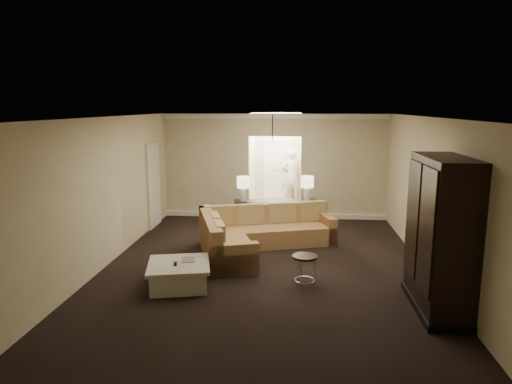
# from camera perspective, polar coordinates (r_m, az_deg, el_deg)

# --- Properties ---
(ground) EXTENTS (8.00, 8.00, 0.00)m
(ground) POSITION_cam_1_polar(r_m,az_deg,el_deg) (8.71, 1.01, -9.43)
(ground) COLOR black
(ground) RESTS_ON ground
(wall_back) EXTENTS (6.00, 0.04, 2.80)m
(wall_back) POSITION_cam_1_polar(r_m,az_deg,el_deg) (12.27, 2.35, 3.23)
(wall_back) COLOR beige
(wall_back) RESTS_ON ground
(wall_front) EXTENTS (6.00, 0.04, 2.80)m
(wall_front) POSITION_cam_1_polar(r_m,az_deg,el_deg) (4.49, -2.58, -10.17)
(wall_front) COLOR beige
(wall_front) RESTS_ON ground
(wall_left) EXTENTS (0.04, 8.00, 2.80)m
(wall_left) POSITION_cam_1_polar(r_m,az_deg,el_deg) (9.04, -18.28, -0.01)
(wall_left) COLOR beige
(wall_left) RESTS_ON ground
(wall_right) EXTENTS (0.04, 8.00, 2.80)m
(wall_right) POSITION_cam_1_polar(r_m,az_deg,el_deg) (8.66, 21.26, -0.66)
(wall_right) COLOR beige
(wall_right) RESTS_ON ground
(ceiling) EXTENTS (6.00, 8.00, 0.02)m
(ceiling) POSITION_cam_1_polar(r_m,az_deg,el_deg) (8.18, 1.08, 9.33)
(ceiling) COLOR white
(ceiling) RESTS_ON wall_back
(crown_molding) EXTENTS (6.00, 0.10, 0.12)m
(crown_molding) POSITION_cam_1_polar(r_m,az_deg,el_deg) (12.12, 2.39, 9.44)
(crown_molding) COLOR white
(crown_molding) RESTS_ON wall_back
(baseboard) EXTENTS (6.00, 0.10, 0.12)m
(baseboard) POSITION_cam_1_polar(r_m,az_deg,el_deg) (12.47, 2.29, -2.92)
(baseboard) COLOR white
(baseboard) RESTS_ON ground
(side_door) EXTENTS (0.05, 0.90, 2.10)m
(side_door) POSITION_cam_1_polar(r_m,az_deg,el_deg) (11.67, -12.68, 0.85)
(side_door) COLOR white
(side_door) RESTS_ON ground
(foyer) EXTENTS (1.44, 2.02, 2.80)m
(foyer) POSITION_cam_1_polar(r_m,az_deg,el_deg) (13.61, 2.62, 3.55)
(foyer) COLOR beige
(foyer) RESTS_ON ground
(sectional_sofa) EXTENTS (3.05, 2.97, 0.87)m
(sectional_sofa) POSITION_cam_1_polar(r_m,az_deg,el_deg) (9.62, -0.10, -5.28)
(sectional_sofa) COLOR brown
(sectional_sofa) RESTS_ON ground
(coffee_table) EXTENTS (1.21, 1.21, 0.43)m
(coffee_table) POSITION_cam_1_polar(r_m,az_deg,el_deg) (7.90, -9.60, -10.12)
(coffee_table) COLOR beige
(coffee_table) RESTS_ON ground
(console_table) EXTENTS (2.02, 0.70, 0.76)m
(console_table) POSITION_cam_1_polar(r_m,az_deg,el_deg) (11.01, 2.42, -2.64)
(console_table) COLOR black
(console_table) RESTS_ON ground
(armoire) EXTENTS (0.68, 1.59, 2.29)m
(armoire) POSITION_cam_1_polar(r_m,az_deg,el_deg) (7.20, 22.09, -5.39)
(armoire) COLOR black
(armoire) RESTS_ON ground
(drink_table) EXTENTS (0.42, 0.42, 0.53)m
(drink_table) POSITION_cam_1_polar(r_m,az_deg,el_deg) (7.81, 6.12, -8.95)
(drink_table) COLOR black
(drink_table) RESTS_ON ground
(table_lamp_left) EXTENTS (0.31, 0.31, 0.58)m
(table_lamp_left) POSITION_cam_1_polar(r_m,az_deg,el_deg) (10.84, -1.59, 0.92)
(table_lamp_left) COLOR white
(table_lamp_left) RESTS_ON console_table
(table_lamp_right) EXTENTS (0.31, 0.31, 0.58)m
(table_lamp_right) POSITION_cam_1_polar(r_m,az_deg,el_deg) (10.96, 6.43, 0.97)
(table_lamp_right) COLOR white
(table_lamp_right) RESTS_ON console_table
(pendant_light) EXTENTS (0.38, 0.38, 1.09)m
(pendant_light) POSITION_cam_1_polar(r_m,az_deg,el_deg) (10.92, 2.05, 5.22)
(pendant_light) COLOR black
(pendant_light) RESTS_ON ceiling
(person) EXTENTS (0.70, 0.47, 1.92)m
(person) POSITION_cam_1_polar(r_m,az_deg,el_deg) (13.91, 4.50, 2.26)
(person) COLOR beige
(person) RESTS_ON ground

